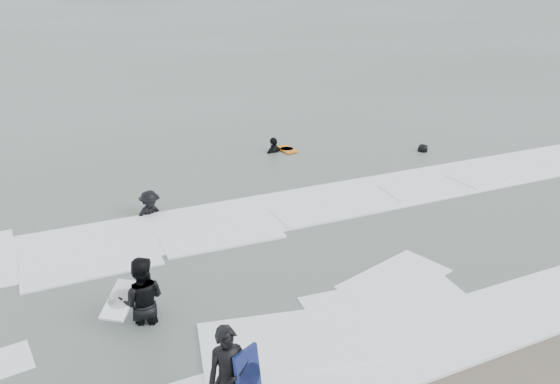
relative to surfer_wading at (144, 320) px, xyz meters
name	(u,v)px	position (x,y,z in m)	size (l,w,h in m)	color
ground	(384,332)	(4.21, -2.30, 0.00)	(320.00, 320.00, 0.00)	brown
sea	(68,18)	(4.21, 77.70, 0.06)	(320.00, 320.00, 0.00)	#47544C
surfer_wading	(144,320)	(0.00, 0.00, 0.00)	(0.96, 0.75, 1.98)	black
surfer_breaker	(151,216)	(1.15, 4.97, 0.00)	(1.06, 0.61, 1.64)	black
surfer_right_near	(274,153)	(6.72, 8.89, 0.00)	(1.04, 0.43, 1.77)	black
surfer_right_far	(423,153)	(11.97, 6.55, 0.00)	(0.73, 0.48, 1.50)	black
surf_foam	(301,249)	(4.21, 1.40, 0.04)	(30.03, 9.06, 0.09)	white
bodyboards	(234,235)	(2.62, 1.92, 0.50)	(8.38, 12.81, 1.25)	#111A4F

